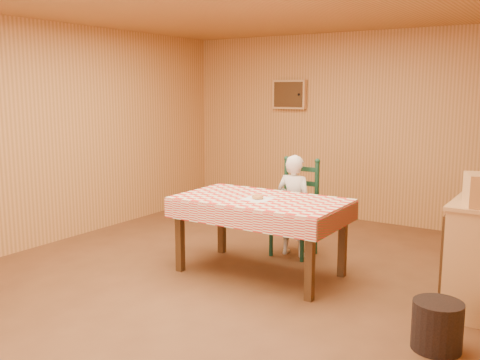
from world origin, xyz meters
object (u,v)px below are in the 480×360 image
(dining_table, at_px, (260,206))
(seated_child, at_px, (294,205))
(ladder_chair, at_px, (296,210))
(storage_bin, at_px, (437,326))

(dining_table, bearing_deg, seated_child, 90.00)
(ladder_chair, height_order, seated_child, seated_child)
(dining_table, xyz_separation_m, storage_bin, (1.86, -0.69, -0.51))
(ladder_chair, bearing_deg, dining_table, -90.00)
(dining_table, relative_size, seated_child, 1.47)
(seated_child, height_order, storage_bin, seated_child)
(ladder_chair, distance_m, storage_bin, 2.40)
(storage_bin, bearing_deg, ladder_chair, 141.67)
(ladder_chair, bearing_deg, storage_bin, -38.33)
(ladder_chair, relative_size, storage_bin, 3.07)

